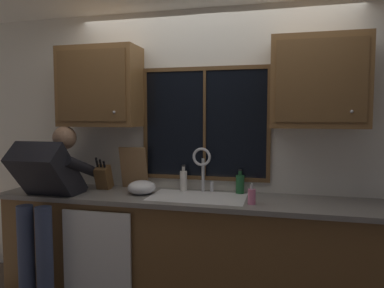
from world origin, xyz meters
TOP-DOWN VIEW (x-y plane):
  - back_wall at (0.00, 0.06)m, footprint 5.95×0.12m
  - window_glass at (-0.07, -0.01)m, footprint 1.10×0.02m
  - window_frame_top at (-0.07, -0.02)m, footprint 1.17×0.02m
  - window_frame_bottom at (-0.07, -0.02)m, footprint 1.17×0.02m
  - window_frame_left at (-0.63, -0.02)m, footprint 0.03×0.02m
  - window_frame_right at (0.50, -0.02)m, footprint 0.03×0.02m
  - window_mullion_center at (-0.07, -0.02)m, footprint 0.02×0.02m
  - lower_cabinet_run at (0.00, -0.29)m, footprint 3.55×0.58m
  - countertop at (0.00, -0.31)m, footprint 3.61×0.62m
  - dishwasher_front at (-0.84, -0.61)m, footprint 0.60×0.02m
  - upper_cabinet_left at (-1.01, -0.17)m, footprint 0.73×0.36m
  - upper_cabinet_right at (0.88, -0.17)m, footprint 0.73×0.36m
  - sink at (-0.07, -0.30)m, footprint 0.80×0.46m
  - faucet at (-0.06, -0.12)m, footprint 0.18×0.09m
  - person_standing at (-1.30, -0.59)m, footprint 0.53×0.71m
  - knife_block at (-0.98, -0.20)m, footprint 0.12×0.18m
  - cutting_board at (-0.73, -0.09)m, footprint 0.26×0.10m
  - mixing_bowl at (-0.57, -0.29)m, footprint 0.25×0.25m
  - soap_dispenser at (0.39, -0.44)m, footprint 0.06×0.07m
  - bottle_green_glass at (-0.24, -0.09)m, footprint 0.06×0.06m
  - bottle_tall_clear at (0.26, -0.07)m, footprint 0.07×0.07m

SIDE VIEW (x-z plane):
  - lower_cabinet_run at x=0.00m, z-range 0.00..0.88m
  - dishwasher_front at x=-0.84m, z-range 0.09..0.83m
  - sink at x=-0.07m, z-range 0.72..0.93m
  - countertop at x=0.00m, z-range 0.88..0.92m
  - person_standing at x=-1.30m, z-range 0.19..1.69m
  - mixing_bowl at x=-0.57m, z-range 0.91..1.04m
  - soap_dispenser at x=0.39m, z-range 0.90..1.06m
  - bottle_tall_clear at x=0.26m, z-range 0.90..1.11m
  - bottle_green_glass at x=-0.24m, z-range 0.90..1.14m
  - knife_block at x=-0.98m, z-range 0.87..1.19m
  - window_frame_bottom at x=-0.07m, z-range 1.01..1.05m
  - cutting_board at x=-0.73m, z-range 0.92..1.31m
  - faucet at x=-0.06m, z-range 0.97..1.37m
  - back_wall at x=0.00m, z-range 0.00..2.55m
  - window_glass at x=-0.07m, z-range 1.05..2.00m
  - window_frame_left at x=-0.63m, z-range 1.05..2.00m
  - window_frame_right at x=0.50m, z-range 1.05..2.00m
  - window_mullion_center at x=-0.07m, z-range 1.05..2.00m
  - upper_cabinet_left at x=-1.01m, z-range 1.50..2.22m
  - upper_cabinet_right at x=0.88m, z-range 1.50..2.22m
  - window_frame_top at x=-0.07m, z-range 2.00..2.04m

